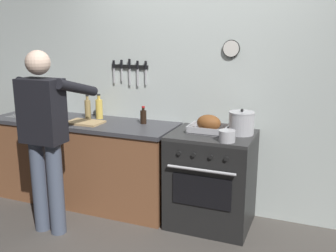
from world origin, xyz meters
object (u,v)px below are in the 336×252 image
at_px(cutting_board, 85,122).
at_px(bottle_vinegar, 88,109).
at_px(roasting_pan, 209,125).
at_px(bottle_cooking_oil, 99,108).
at_px(stove, 211,179).
at_px(stock_pot, 241,123).
at_px(bottle_soy_sauce, 143,117).
at_px(person_cook, 45,131).
at_px(saucepan, 227,136).

xyz_separation_m(cutting_board, bottle_vinegar, (-0.09, 0.19, 0.10)).
distance_m(roasting_pan, bottle_cooking_oil, 1.26).
distance_m(stove, roasting_pan, 0.52).
distance_m(cutting_board, bottle_cooking_oil, 0.27).
height_order(stove, stock_pot, stock_pot).
bearing_deg(roasting_pan, bottle_soy_sauce, 172.87).
bearing_deg(bottle_soy_sauce, bottle_cooking_oil, 176.11).
bearing_deg(stock_pot, person_cook, -154.60).
distance_m(stock_pot, saucepan, 0.30).
xyz_separation_m(person_cook, bottle_cooking_oil, (0.04, 0.83, 0.06)).
distance_m(cutting_board, bottle_soy_sauce, 0.60).
bearing_deg(saucepan, bottle_soy_sauce, 160.50).
bearing_deg(roasting_pan, stock_pot, 9.24).
relative_size(saucepan, bottle_cooking_oil, 0.54).
distance_m(stove, bottle_cooking_oil, 1.42).
bearing_deg(stove, person_cook, -153.10).
relative_size(roasting_pan, stock_pot, 1.50).
height_order(stock_pot, bottle_vinegar, bottle_vinegar).
height_order(cutting_board, bottle_soy_sauce, bottle_soy_sauce).
height_order(stove, cutting_board, cutting_board).
distance_m(roasting_pan, saucepan, 0.34).
bearing_deg(person_cook, stock_pot, -71.12).
bearing_deg(bottle_cooking_oil, saucepan, -14.03).
distance_m(stock_pot, bottle_soy_sauce, 1.01).
xyz_separation_m(stock_pot, bottle_vinegar, (-1.65, 0.02, 0.00)).
relative_size(person_cook, bottle_soy_sauce, 9.28).
bearing_deg(person_cook, stove, -69.62).
bearing_deg(saucepan, bottle_vinegar, 168.92).
height_order(stock_pot, saucepan, stock_pot).
xyz_separation_m(roasting_pan, cutting_board, (-1.27, -0.13, -0.06)).
bearing_deg(person_cook, bottle_cooking_oil, -9.37).
distance_m(stock_pot, bottle_vinegar, 1.65).
distance_m(stove, cutting_board, 1.40).
relative_size(bottle_vinegar, bottle_cooking_oil, 0.98).
height_order(roasting_pan, stock_pot, stock_pot).
distance_m(bottle_soy_sauce, bottle_vinegar, 0.65).
relative_size(stove, stock_pot, 3.82).
height_order(stove, person_cook, person_cook).
xyz_separation_m(stock_pot, cutting_board, (-1.56, -0.17, -0.09)).
distance_m(person_cook, bottle_vinegar, 0.78).
relative_size(roasting_pan, bottle_vinegar, 1.35).
distance_m(saucepan, bottle_vinegar, 1.62).
height_order(person_cook, stock_pot, person_cook).
bearing_deg(bottle_soy_sauce, cutting_board, -158.99).
bearing_deg(bottle_cooking_oil, bottle_soy_sauce, -3.89).
bearing_deg(bottle_vinegar, bottle_cooking_oil, 29.63).
relative_size(stock_pot, saucepan, 1.65).
relative_size(roasting_pan, bottle_soy_sauce, 1.97).
height_order(saucepan, bottle_cooking_oil, bottle_cooking_oil).
bearing_deg(cutting_board, stove, 4.32).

